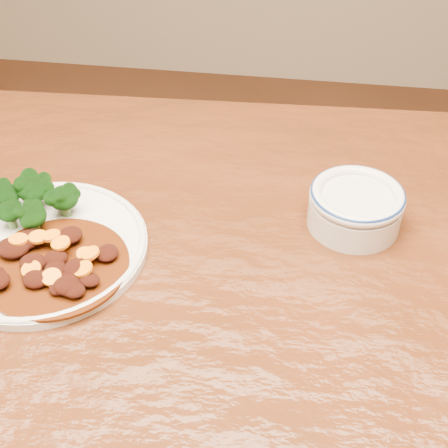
# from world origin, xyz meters

# --- Properties ---
(dining_table) EXTENTS (1.54, 0.97, 0.75)m
(dining_table) POSITION_xyz_m (0.00, 0.00, 0.67)
(dining_table) COLOR #50210E
(dining_table) RESTS_ON ground
(dinner_plate) EXTENTS (0.24, 0.24, 0.02)m
(dinner_plate) POSITION_xyz_m (-0.18, 0.07, 0.76)
(dinner_plate) COLOR silver
(dinner_plate) RESTS_ON dining_table
(broccoli_florets) EXTENTS (0.13, 0.09, 0.04)m
(broccoli_florets) POSITION_xyz_m (-0.22, 0.12, 0.78)
(broccoli_florets) COLOR #6B9C50
(broccoli_florets) RESTS_ON dinner_plate
(mince_stew) EXTENTS (0.16, 0.16, 0.02)m
(mince_stew) POSITION_xyz_m (-0.16, 0.04, 0.77)
(mince_stew) COLOR #4C2008
(mince_stew) RESTS_ON dinner_plate
(dip_bowl) EXTENTS (0.11, 0.11, 0.05)m
(dip_bowl) POSITION_xyz_m (0.17, 0.18, 0.78)
(dip_bowl) COLOR beige
(dip_bowl) RESTS_ON dining_table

